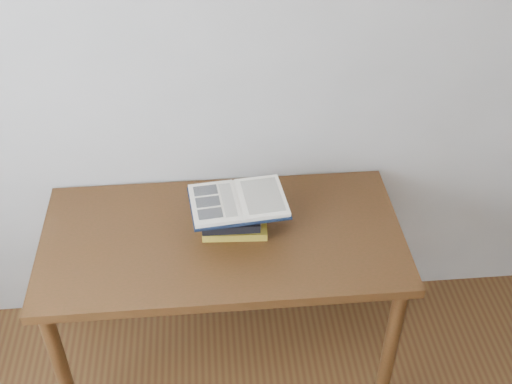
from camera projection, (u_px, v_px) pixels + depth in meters
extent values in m
cube|color=beige|center=(214.00, 67.00, 2.46)|extent=(3.50, 0.04, 2.60)
cube|color=#492612|center=(222.00, 239.00, 2.53)|extent=(1.42, 0.71, 0.04)
cylinder|color=#492612|center=(62.00, 372.00, 2.50)|extent=(0.06, 0.06, 0.72)
cylinder|color=#492612|center=(390.00, 348.00, 2.59)|extent=(0.06, 0.06, 0.72)
cylinder|color=#492612|center=(81.00, 263.00, 2.95)|extent=(0.06, 0.06, 0.72)
cylinder|color=#492612|center=(359.00, 246.00, 3.04)|extent=(0.06, 0.06, 0.72)
cube|color=#A99226|center=(235.00, 225.00, 2.54)|extent=(0.26, 0.17, 0.03)
cube|color=olive|center=(235.00, 217.00, 2.52)|extent=(0.20, 0.14, 0.03)
cube|color=black|center=(230.00, 215.00, 2.48)|extent=(0.22, 0.19, 0.03)
cube|color=#181F48|center=(228.00, 205.00, 2.48)|extent=(0.22, 0.16, 0.03)
cube|color=black|center=(238.00, 203.00, 2.46)|extent=(0.39, 0.29, 0.01)
cube|color=white|center=(214.00, 203.00, 2.44)|extent=(0.20, 0.26, 0.02)
cube|color=white|center=(262.00, 197.00, 2.46)|extent=(0.20, 0.26, 0.02)
cylinder|color=white|center=(238.00, 201.00, 2.45)|extent=(0.04, 0.24, 0.01)
cube|color=black|center=(205.00, 190.00, 2.48)|extent=(0.10, 0.07, 0.00)
cube|color=black|center=(208.00, 202.00, 2.43)|extent=(0.10, 0.07, 0.00)
cube|color=black|center=(210.00, 213.00, 2.38)|extent=(0.10, 0.07, 0.00)
cube|color=beige|center=(228.00, 200.00, 2.44)|extent=(0.07, 0.20, 0.00)
cube|color=beige|center=(263.00, 195.00, 2.46)|extent=(0.16, 0.22, 0.00)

